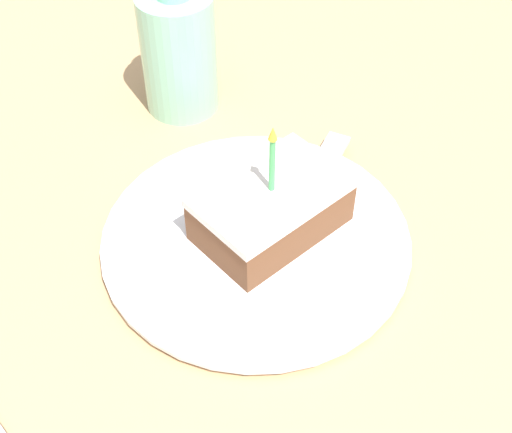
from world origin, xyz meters
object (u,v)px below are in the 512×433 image
object	(u,v)px
plate	(256,240)
bottle	(179,48)
fork	(314,181)
cake_slice	(271,209)

from	to	relation	value
plate	bottle	xyz separation A→B (m)	(0.22, -0.08, 0.07)
fork	bottle	xyz separation A→B (m)	(0.20, 0.01, 0.06)
fork	bottle	world-z (taller)	bottle
plate	fork	xyz separation A→B (m)	(0.01, -0.09, 0.01)
fork	bottle	bearing A→B (deg)	2.60
bottle	plate	bearing A→B (deg)	159.37
plate	bottle	world-z (taller)	bottle
plate	cake_slice	distance (m)	0.04
plate	bottle	size ratio (longest dim) A/B	1.55
cake_slice	bottle	distance (m)	0.23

